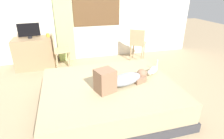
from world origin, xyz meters
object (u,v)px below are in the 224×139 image
Objects in this scene: cat at (153,70)px; chair_by_desk at (58,49)px; person_lying at (121,79)px; tv_monitor at (29,31)px; desk at (35,53)px; cup at (48,35)px; bed at (109,96)px; chair_spare at (138,42)px.

chair_by_desk reaches higher than cat.
tv_monitor reaches higher than person_lying.
desk is (-1.49, 2.23, -0.19)m from person_lying.
cup is (-1.81, 2.00, 0.27)m from cat.
chair_by_desk reaches higher than cup.
cup is (0.40, 0.03, -0.14)m from tv_monitor.
person_lying is 2.73m from tv_monitor.
person_lying reaches higher than bed.
tv_monitor is (-1.53, 2.23, 0.37)m from person_lying.
tv_monitor is 0.42m from cup.
tv_monitor reaches higher than chair_by_desk.
chair_spare is at bearing -6.66° from cup.
person_lying is at bearing -158.70° from cat.
person_lying is 2.18m from chair_by_desk.
chair_spare is (1.26, 1.89, 0.29)m from bed.
bed is 4.39× the size of tv_monitor.
chair_spare is at bearing 61.02° from person_lying.
desk is at bearing 137.73° from cat.
cat is at bearing -47.92° from cup.
bed is 2.63m from tv_monitor.
desk is 2.61m from chair_spare.
tv_monitor is 5.53× the size of cup.
cup is (-0.97, 2.16, 0.57)m from bed.
tv_monitor is 2.68m from chair_spare.
cup is (-1.13, 2.26, 0.23)m from person_lying.
bed is 2.43m from cup.
person_lying is 1.93× the size of tv_monitor.
desk is 1.05× the size of chair_spare.
chair_by_desk is at bearing -22.29° from tv_monitor.
chair_spare is at bearing 76.02° from cat.
cat is at bearing 10.63° from bed.
chair_by_desk is (0.61, -0.25, -0.41)m from tv_monitor.
cat is at bearing 21.30° from person_lying.
chair_by_desk is at bearing 112.11° from bed.
cup is at bearing 173.34° from chair_spare.
cup reaches higher than person_lying.
person_lying is 1.08× the size of chair_spare.
person_lying is at bearing -34.76° from bed.
person_lying reaches higher than cat.
tv_monitor is at bearing 174.98° from chair_spare.
cup is 0.45m from chair_by_desk.
cat is 0.62× the size of tv_monitor.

